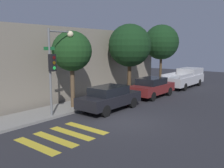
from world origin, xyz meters
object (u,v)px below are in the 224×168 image
sedan_near_corner (110,98)px  tree_far_end (161,42)px  traffic_light_pole (56,58)px  tree_near_corner (72,51)px  tree_midblock (130,46)px  sedan_middle (152,87)px  pickup_truck (185,78)px

sedan_near_corner → tree_far_end: tree_far_end is taller
traffic_light_pole → tree_near_corner: (1.77, 0.69, 0.32)m
tree_midblock → tree_far_end: 5.33m
sedan_middle → tree_far_end: 6.48m
sedan_middle → tree_far_end: bearing=21.1°
pickup_truck → tree_far_end: size_ratio=0.96×
pickup_truck → tree_far_end: bearing=124.2°
traffic_light_pole → sedan_near_corner: (2.99, -1.27, -2.48)m
sedan_near_corner → tree_far_end: (10.27, 1.96, 3.51)m
traffic_light_pole → tree_near_corner: 1.93m
traffic_light_pole → tree_far_end: tree_far_end is taller
sedan_near_corner → tree_far_end: 11.02m
traffic_light_pole → tree_near_corner: size_ratio=1.00×
tree_midblock → traffic_light_pole: bearing=-175.0°
sedan_middle → tree_far_end: (5.09, 1.96, 3.50)m
traffic_light_pole → pickup_truck: size_ratio=0.84×
tree_far_end → tree_midblock: bearing=-180.0°
sedan_middle → tree_midblock: (-0.24, 1.96, 3.17)m
sedan_near_corner → sedan_middle: (5.18, 0.00, 0.01)m
pickup_truck → tree_near_corner: tree_near_corner is taller
tree_far_end → pickup_truck: bearing=-55.8°
pickup_truck → tree_midblock: (-6.66, 1.96, 3.07)m
traffic_light_pole → pickup_truck: 14.84m
traffic_light_pole → sedan_near_corner: size_ratio=1.11×
tree_far_end → traffic_light_pole: bearing=-177.0°
sedan_near_corner → traffic_light_pole: bearing=157.1°
tree_midblock → tree_far_end: size_ratio=0.95×
sedan_middle → tree_near_corner: (-6.41, 1.96, 2.80)m
sedan_middle → pickup_truck: size_ratio=0.74×
traffic_light_pole → sedan_near_corner: traffic_light_pole is taller
sedan_near_corner → tree_midblock: bearing=21.6°
sedan_near_corner → sedan_middle: sedan_middle is taller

